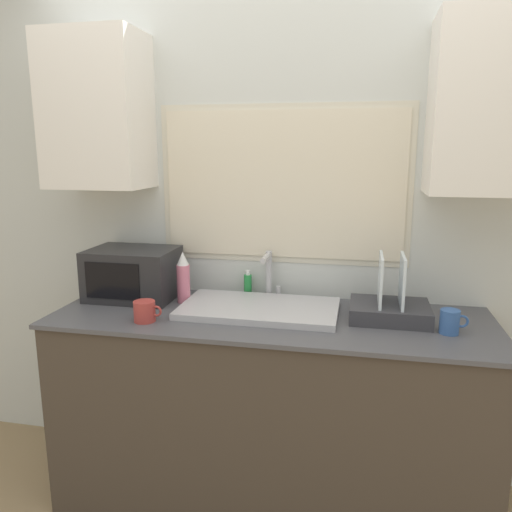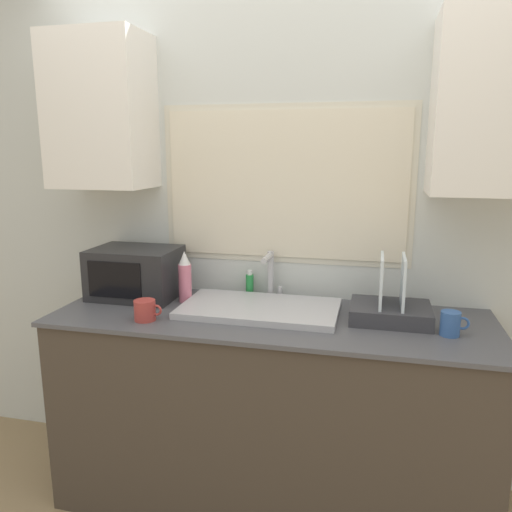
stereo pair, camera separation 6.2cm
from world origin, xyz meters
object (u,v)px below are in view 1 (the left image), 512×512
object	(u,v)px
microwave	(133,274)
mug_near_sink	(145,311)
faucet	(269,271)
spray_bottle	(183,278)
soap_bottle	(248,284)
dish_rack	(390,307)

from	to	relation	value
microwave	mug_near_sink	bearing A→B (deg)	-57.45
faucet	spray_bottle	xyz separation A→B (m)	(-0.40, -0.15, -0.02)
spray_bottle	soap_bottle	distance (m)	0.34
spray_bottle	mug_near_sink	bearing A→B (deg)	-103.01
faucet	mug_near_sink	distance (m)	0.65
faucet	spray_bottle	size ratio (longest dim) A/B	0.94
dish_rack	soap_bottle	distance (m)	0.73
microwave	dish_rack	size ratio (longest dim) A/B	1.23
dish_rack	soap_bottle	world-z (taller)	dish_rack
mug_near_sink	faucet	bearing A→B (deg)	43.82
faucet	microwave	bearing A→B (deg)	-169.32
faucet	mug_near_sink	bearing A→B (deg)	-136.18
microwave	mug_near_sink	distance (m)	0.39
faucet	microwave	xyz separation A→B (m)	(-0.67, -0.13, -0.02)
faucet	mug_near_sink	xyz separation A→B (m)	(-0.47, -0.45, -0.10)
microwave	soap_bottle	bearing A→B (deg)	15.30
faucet	mug_near_sink	size ratio (longest dim) A/B	1.87
soap_bottle	spray_bottle	bearing A→B (deg)	-148.64
dish_rack	faucet	bearing A→B (deg)	161.37
soap_bottle	mug_near_sink	world-z (taller)	soap_bottle
faucet	soap_bottle	xyz separation A→B (m)	(-0.11, 0.03, -0.08)
spray_bottle	faucet	bearing A→B (deg)	20.29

